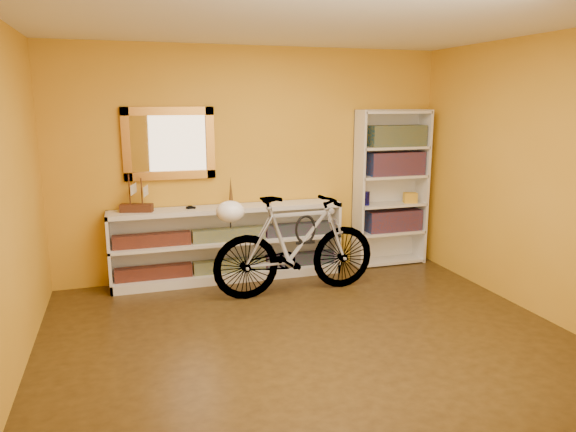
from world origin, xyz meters
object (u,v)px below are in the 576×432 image
object	(u,v)px
console_unit	(229,243)
bicycle	(296,245)
bookcase	(391,188)
helmet	(230,212)

from	to	relation	value
console_unit	bicycle	world-z (taller)	bicycle
console_unit	bicycle	distance (m)	0.88
console_unit	bookcase	bearing A→B (deg)	0.70
console_unit	helmet	distance (m)	0.85
console_unit	bookcase	world-z (taller)	bookcase
bookcase	bicycle	bearing A→B (deg)	-155.01
console_unit	helmet	xyz separation A→B (m)	(-0.11, -0.67, 0.51)
console_unit	helmet	size ratio (longest dim) A/B	9.13
bicycle	helmet	bearing A→B (deg)	90.00
bookcase	helmet	distance (m)	2.25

